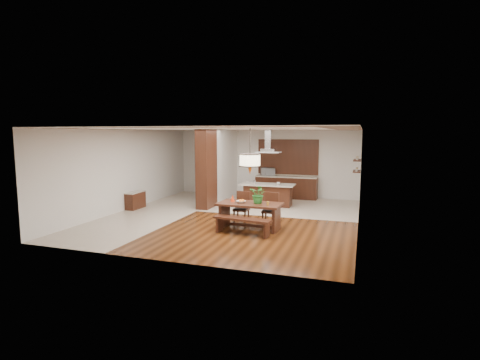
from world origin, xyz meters
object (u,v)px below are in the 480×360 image
(range_hood, at_px, (268,141))
(island_cup, at_px, (278,183))
(dining_chair_right, at_px, (270,209))
(hallway_console, at_px, (135,200))
(dining_table, at_px, (250,210))
(kitchen_island, at_px, (268,194))
(foliage_plant, at_px, (259,194))
(microwave, at_px, (268,172))
(dining_bench, at_px, (242,226))
(pendant_lantern, at_px, (250,151))
(fruit_bowl, at_px, (241,202))
(dining_chair_left, at_px, (241,208))

(range_hood, relative_size, island_cup, 7.89)
(dining_chair_right, bearing_deg, range_hood, 105.68)
(hallway_console, distance_m, dining_table, 5.05)
(kitchen_island, distance_m, island_cup, 0.62)
(foliage_plant, distance_m, island_cup, 3.50)
(microwave, bearing_deg, dining_bench, -105.84)
(pendant_lantern, bearing_deg, dining_chair_right, 49.29)
(dining_bench, bearing_deg, foliage_plant, 68.43)
(dining_chair_right, bearing_deg, fruit_bowl, -139.66)
(dining_bench, distance_m, dining_chair_right, 1.32)
(pendant_lantern, bearing_deg, kitchen_island, 95.70)
(hallway_console, bearing_deg, dining_chair_right, -9.90)
(hallway_console, distance_m, dining_bench, 5.26)
(foliage_plant, distance_m, range_hood, 3.89)
(dining_table, height_order, microwave, microwave)
(dining_bench, height_order, pendant_lantern, pendant_lantern)
(dining_table, xyz_separation_m, microwave, (-0.85, 5.48, 0.55))
(dining_table, distance_m, range_hood, 4.07)
(kitchen_island, bearing_deg, microwave, 103.17)
(foliage_plant, bearing_deg, fruit_bowl, -170.84)
(dining_bench, distance_m, fruit_bowl, 0.85)
(hallway_console, bearing_deg, range_hood, 25.29)
(hallway_console, xyz_separation_m, dining_table, (4.83, -1.47, 0.24))
(pendant_lantern, distance_m, foliage_plant, 1.24)
(dining_chair_left, xyz_separation_m, island_cup, (0.50, 2.95, 0.40))
(dining_table, relative_size, pendant_lantern, 1.41)
(foliage_plant, xyz_separation_m, microwave, (-1.10, 5.46, 0.08))
(dining_chair_right, xyz_separation_m, fruit_bowl, (-0.72, -0.60, 0.30))
(hallway_console, xyz_separation_m, dining_chair_left, (4.39, -0.90, 0.17))
(fruit_bowl, bearing_deg, dining_chair_left, 106.90)
(kitchen_island, bearing_deg, hallway_console, -155.98)
(dining_chair_left, bearing_deg, fruit_bowl, -72.74)
(dining_chair_left, relative_size, pendant_lantern, 0.74)
(dining_chair_right, bearing_deg, foliage_plant, -112.06)
(dining_chair_right, height_order, microwave, microwave)
(pendant_lantern, xyz_separation_m, island_cup, (0.06, 3.52, -1.36))
(dining_chair_right, bearing_deg, hallway_console, 170.54)
(dining_table, height_order, foliage_plant, foliage_plant)
(dining_table, distance_m, microwave, 5.57)
(pendant_lantern, bearing_deg, hallway_console, 163.06)
(dining_chair_right, bearing_deg, island_cup, 98.35)
(dining_chair_left, bearing_deg, dining_chair_right, -1.07)
(dining_bench, bearing_deg, hallway_console, 156.13)
(hallway_console, relative_size, range_hood, 0.98)
(hallway_console, height_order, pendant_lantern, pendant_lantern)
(hallway_console, bearing_deg, fruit_bowl, -18.46)
(dining_chair_left, bearing_deg, microwave, 95.05)
(foliage_plant, height_order, range_hood, range_hood)
(pendant_lantern, xyz_separation_m, fruit_bowl, (-0.25, -0.06, -1.45))
(range_hood, distance_m, microwave, 2.38)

